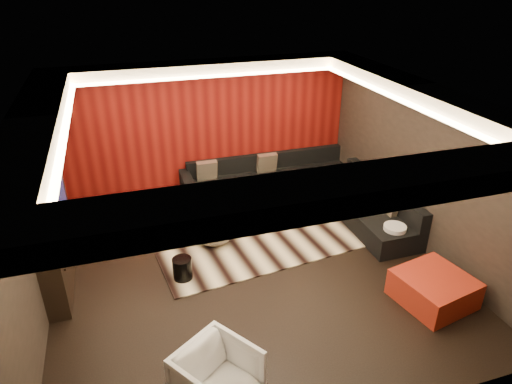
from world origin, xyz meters
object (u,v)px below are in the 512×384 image
object	(u,v)px
coffee_table	(269,202)
white_side_table	(393,238)
drum_stool	(182,268)
armchair	(218,379)
sectional_sofa	(304,190)
orange_ottoman	(434,289)

from	to	relation	value
coffee_table	white_side_table	xyz separation A→B (m)	(1.53, -2.09, 0.12)
drum_stool	armchair	size ratio (longest dim) A/B	0.44
coffee_table	sectional_sofa	distance (m)	0.78
drum_stool	sectional_sofa	world-z (taller)	sectional_sofa
drum_stool	orange_ottoman	distance (m)	3.75
coffee_table	drum_stool	world-z (taller)	drum_stool
armchair	orange_ottoman	bearing A→B (deg)	-21.34
white_side_table	coffee_table	bearing A→B (deg)	126.13
drum_stool	sectional_sofa	bearing A→B (deg)	32.95
armchair	sectional_sofa	world-z (taller)	sectional_sofa
drum_stool	orange_ottoman	world-z (taller)	orange_ottoman
white_side_table	orange_ottoman	size ratio (longest dim) A/B	0.50
coffee_table	drum_stool	bearing A→B (deg)	-138.35
sectional_sofa	white_side_table	bearing A→B (deg)	-69.93
orange_ottoman	armchair	size ratio (longest dim) A/B	1.18
coffee_table	white_side_table	distance (m)	2.60
coffee_table	drum_stool	xyz separation A→B (m)	(-2.04, -1.82, 0.08)
white_side_table	orange_ottoman	world-z (taller)	white_side_table
drum_stool	coffee_table	bearing A→B (deg)	41.65
white_side_table	orange_ottoman	bearing A→B (deg)	-97.87
sectional_sofa	orange_ottoman	bearing A→B (deg)	-80.41
white_side_table	sectional_sofa	distance (m)	2.23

